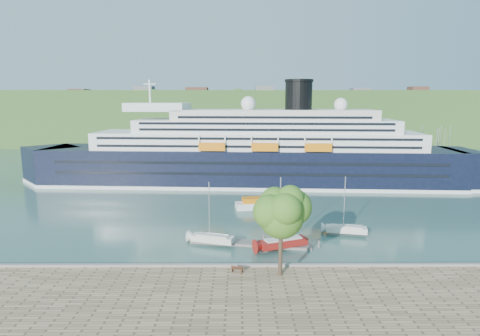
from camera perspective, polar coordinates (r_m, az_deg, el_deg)
name	(u,v)px	position (r m, az deg, el deg)	size (l,w,h in m)	color
ground	(254,273)	(49.43, 2.01, -14.75)	(400.00, 400.00, 0.00)	#335B55
far_hillside	(242,117)	(190.12, 0.32, 7.25)	(400.00, 50.00, 24.00)	#336026
quay_coping	(254,265)	(48.78, 2.03, -13.62)	(220.00, 0.50, 0.30)	slate
cruise_ship	(248,133)	(96.13, 1.19, 5.04)	(111.70, 16.27, 25.08)	black
park_bench	(237,268)	(47.15, -0.37, -14.08)	(1.40, 0.57, 0.89)	#4C2515
promenade_tree	(281,227)	(44.95, 5.84, -8.35)	(6.73, 6.73, 11.15)	#2E5C18
floating_pontoon	(250,243)	(58.17, 1.48, -10.67)	(17.29, 2.11, 0.38)	slate
sailboat_white_near	(212,215)	(57.00, -3.95, -6.71)	(6.75, 1.87, 8.72)	silver
sailboat_red	(284,215)	(55.23, 6.21, -6.72)	(7.55, 2.10, 9.75)	maroon
sailboat_white_far	(347,207)	(62.98, 15.02, -5.45)	(6.70, 1.86, 8.66)	silver
tender_launch	(256,203)	(76.19, 2.32, -4.99)	(7.83, 2.68, 2.16)	orange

